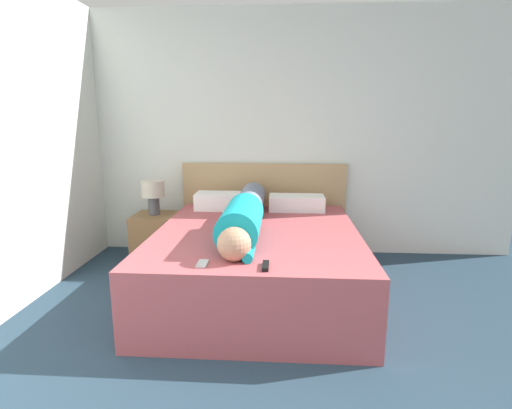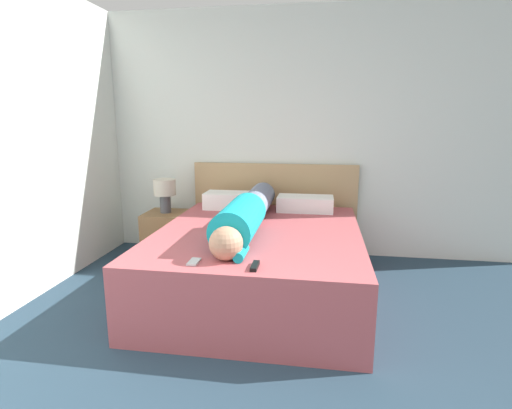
{
  "view_description": "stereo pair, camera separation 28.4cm",
  "coord_description": "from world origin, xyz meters",
  "views": [
    {
      "loc": [
        0.07,
        -0.87,
        1.46
      ],
      "look_at": [
        -0.13,
        2.18,
        0.81
      ],
      "focal_mm": 28.0,
      "sensor_mm": 36.0,
      "label": 1
    },
    {
      "loc": [
        0.35,
        -0.84,
        1.46
      ],
      "look_at": [
        -0.13,
        2.18,
        0.81
      ],
      "focal_mm": 28.0,
      "sensor_mm": 36.0,
      "label": 2
    }
  ],
  "objects": [
    {
      "name": "bed",
      "position": [
        -0.13,
        2.33,
        0.28
      ],
      "size": [
        1.67,
        2.01,
        0.56
      ],
      "color": "#A84C51",
      "rests_on": "ground_plane"
    },
    {
      "name": "headboard",
      "position": [
        -0.13,
        3.44,
        0.5
      ],
      "size": [
        1.79,
        0.04,
        0.99
      ],
      "color": "tan",
      "rests_on": "ground_plane"
    },
    {
      "name": "table_lamp",
      "position": [
        -1.26,
        3.12,
        0.72
      ],
      "size": [
        0.23,
        0.23,
        0.36
      ],
      "color": "#4C4C51",
      "rests_on": "nightstand"
    },
    {
      "name": "cell_phone",
      "position": [
        -0.43,
        1.5,
        0.56
      ],
      "size": [
        0.06,
        0.13,
        0.01
      ],
      "color": "#B2B7BC",
      "rests_on": "bed"
    },
    {
      "name": "person_lying",
      "position": [
        -0.24,
        2.32,
        0.7
      ],
      "size": [
        0.3,
        1.81,
        0.3
      ],
      "color": "tan",
      "rests_on": "bed"
    },
    {
      "name": "wall_back",
      "position": [
        0.0,
        3.51,
        1.3
      ],
      "size": [
        5.12,
        0.06,
        2.6
      ],
      "color": "silver",
      "rests_on": "ground_plane"
    },
    {
      "name": "tv_remote",
      "position": [
        -0.03,
        1.47,
        0.57
      ],
      "size": [
        0.04,
        0.15,
        0.02
      ],
      "color": "black",
      "rests_on": "bed"
    },
    {
      "name": "pillow_second",
      "position": [
        0.22,
        3.11,
        0.63
      ],
      "size": [
        0.55,
        0.29,
        0.15
      ],
      "color": "white",
      "rests_on": "bed"
    },
    {
      "name": "pillow_near_headboard",
      "position": [
        -0.52,
        3.11,
        0.64
      ],
      "size": [
        0.58,
        0.29,
        0.17
      ],
      "color": "white",
      "rests_on": "bed"
    },
    {
      "name": "nightstand",
      "position": [
        -1.26,
        3.12,
        0.24
      ],
      "size": [
        0.43,
        0.44,
        0.49
      ],
      "color": "brown",
      "rests_on": "ground_plane"
    }
  ]
}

